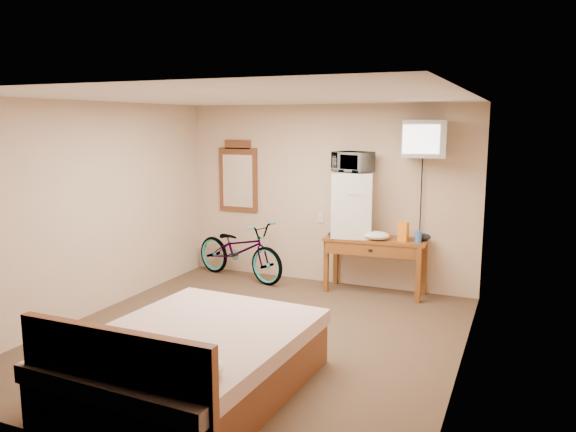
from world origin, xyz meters
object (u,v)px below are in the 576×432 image
Objects in this scene: microwave at (353,162)px; bed at (189,362)px; mini_fridge at (352,204)px; crt_television at (424,139)px; wall_mirror at (238,177)px; blue_cup at (418,236)px; desk at (375,247)px; bicycle at (240,250)px.

bed is at bearing -77.17° from microwave.
microwave is at bearing 56.26° from mini_fridge.
wall_mirror is at bearing 174.76° from crt_television.
microwave is at bearing 176.63° from blue_cup.
crt_television is at bearing 1.95° from desk.
bed is at bearing -110.72° from crt_television.
blue_cup is 3.63m from bed.
desk is 0.64m from mini_fridge.
microwave is at bearing -7.20° from wall_mirror.
crt_television is 3.04m from bicycle.
desk is at bearing 11.92° from microwave.
microwave is 3.72m from bed.
blue_cup is 0.09× the size of bicycle.
wall_mirror reaches higher than desk.
bed is (1.29, -3.32, -0.14)m from bicycle.
bicycle is at bearing -60.91° from wall_mirror.
bed is (-0.36, -3.41, -1.45)m from microwave.
bicycle is (0.18, -0.32, -1.02)m from wall_mirror.
mini_fridge is at bearing -104.83° from microwave.
crt_television reaches higher than bed.
mini_fridge is 1.36× the size of crt_television.
wall_mirror is (-2.75, 0.25, -0.60)m from crt_television.
mini_fridge is 1.27m from crt_television.
crt_television is at bearing 56.16° from blue_cup.
microwave is 1.28m from blue_cup.
wall_mirror is at bearing 172.83° from desk.
microwave reaches higher than desk.
mini_fridge is 3.54m from bed.
blue_cup is 2.58m from bicycle.
crt_television is 2.82m from wall_mirror.
wall_mirror is at bearing 174.05° from blue_cup.
bicycle is (-1.65, -0.09, -1.31)m from microwave.
bicycle is at bearing -157.89° from microwave.
bicycle reaches higher than desk.
desk is 0.60m from blue_cup.
microwave reaches higher than mini_fridge.
desk is at bearing 78.33° from bed.
microwave is at bearing 83.91° from bed.
bicycle is at bearing -178.41° from crt_television.
wall_mirror reaches higher than microwave.
bed is (1.47, -3.64, -1.16)m from wall_mirror.
bed is (-0.70, -3.37, -0.34)m from desk.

